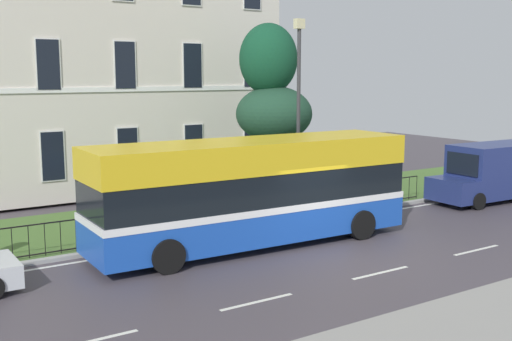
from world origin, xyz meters
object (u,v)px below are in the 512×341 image
evergreen_tree (273,127)px  single_decker_bus (253,191)px  white_panel_van (494,172)px  street_lamp_post (299,104)px  georgian_townhouse (90,38)px

evergreen_tree → single_decker_bus: (-4.76, -5.72, -1.36)m
white_panel_van → street_lamp_post: (-8.55, 2.35, 2.97)m
georgian_townhouse → evergreen_tree: 9.90m
single_decker_bus → georgian_townhouse: bearing=93.6°
georgian_townhouse → street_lamp_post: 11.67m
single_decker_bus → street_lamp_post: 5.25m
georgian_townhouse → single_decker_bus: (0.42, -13.22, -5.21)m
evergreen_tree → white_panel_van: 9.47m
white_panel_van → street_lamp_post: street_lamp_post is taller
georgian_townhouse → street_lamp_post: size_ratio=2.23×
georgian_townhouse → evergreen_tree: georgian_townhouse is taller
evergreen_tree → street_lamp_post: evergreen_tree is taller
evergreen_tree → georgian_townhouse: bearing=124.6°
single_decker_bus → street_lamp_post: street_lamp_post is taller
georgian_townhouse → single_decker_bus: bearing=-88.2°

